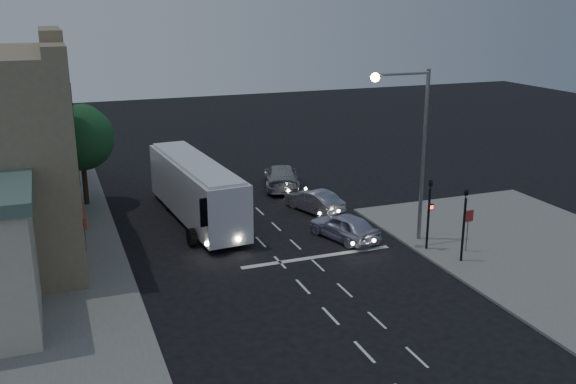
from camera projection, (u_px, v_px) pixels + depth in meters
name	position (u px, v px, depth m)	size (l,w,h in m)	color
ground	(295.00, 278.00, 29.76)	(120.00, 120.00, 0.00)	black
road_markings	(295.00, 250.00, 33.16)	(8.00, 30.55, 0.01)	silver
tour_bus	(196.00, 188.00, 37.19)	(3.34, 11.81, 3.58)	silver
car_suv	(344.00, 226.00, 34.43)	(1.74, 4.32, 1.47)	silver
car_sedan_a	(314.00, 201.00, 38.99)	(1.45, 4.17, 1.37)	#A1A1AA
car_sedan_b	(281.00, 176.00, 44.03)	(2.24, 5.51, 1.60)	#ACACAC
traffic_signal_main	(429.00, 206.00, 32.36)	(0.25, 0.35, 4.10)	black
traffic_signal_side	(465.00, 216.00, 30.82)	(0.18, 0.15, 4.10)	black
regulatory_sign	(468.00, 224.00, 32.26)	(0.45, 0.12, 2.20)	slate
streetlight	(414.00, 137.00, 32.60)	(3.32, 0.44, 9.00)	slate
street_tree	(80.00, 135.00, 39.15)	(4.00, 4.00, 6.20)	black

